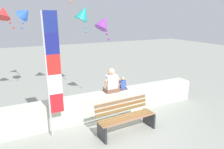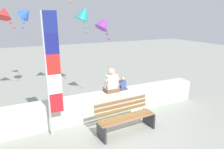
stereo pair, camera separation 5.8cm
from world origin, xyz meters
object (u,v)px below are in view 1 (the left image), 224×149
(flag_banner, at_px, (51,70))
(kite_red, at_px, (3,13))
(park_bench, at_px, (125,117))
(person_adult, at_px, (112,83))
(kite_teal, at_px, (83,13))
(person_child, at_px, (123,85))
(kite_blue, at_px, (25,13))
(kite_purple, at_px, (103,23))

(flag_banner, distance_m, kite_red, 3.90)
(park_bench, xyz_separation_m, person_adult, (0.15, 1.21, 0.66))
(park_bench, relative_size, kite_teal, 1.53)
(person_child, bearing_deg, person_adult, -179.94)
(person_adult, distance_m, kite_blue, 4.35)
(park_bench, relative_size, flag_banner, 0.52)
(kite_teal, bearing_deg, person_adult, -88.56)
(kite_red, bearing_deg, flag_banner, -74.10)
(park_bench, bearing_deg, kite_teal, 88.70)
(kite_teal, relative_size, kite_red, 1.28)
(flag_banner, xyz_separation_m, kite_purple, (2.10, 1.44, 1.10))
(park_bench, bearing_deg, kite_blue, 116.33)
(person_adult, relative_size, kite_purple, 0.90)
(park_bench, bearing_deg, person_adult, 83.11)
(park_bench, bearing_deg, flag_banner, 160.46)
(person_child, xyz_separation_m, kite_purple, (-0.31, 0.89, 2.03))
(kite_blue, distance_m, kite_purple, 3.17)
(kite_purple, distance_m, kite_teal, 1.64)
(kite_red, bearing_deg, park_bench, -55.63)
(park_bench, height_order, kite_blue, kite_blue)
(person_adult, bearing_deg, kite_teal, 91.44)
(kite_blue, xyz_separation_m, kite_purple, (2.34, -2.10, -0.34))
(kite_red, bearing_deg, kite_blue, 5.48)
(kite_purple, bearing_deg, person_adult, -97.91)
(person_adult, bearing_deg, kite_blue, 126.62)
(flag_banner, height_order, kite_blue, kite_blue)
(person_adult, xyz_separation_m, kite_red, (-2.97, 2.92, 2.25))
(park_bench, distance_m, person_adult, 1.38)
(kite_purple, height_order, kite_red, kite_red)
(person_child, height_order, kite_red, kite_red)
(kite_blue, bearing_deg, flag_banner, -86.05)
(person_child, bearing_deg, kite_blue, 131.56)
(kite_teal, height_order, kite_red, kite_teal)
(flag_banner, bearing_deg, kite_blue, 93.95)
(kite_red, bearing_deg, person_adult, -44.53)
(person_adult, distance_m, kite_teal, 3.35)
(kite_purple, relative_size, kite_teal, 0.79)
(kite_blue, bearing_deg, person_child, -48.44)
(person_child, bearing_deg, kite_teal, 101.19)
(person_child, relative_size, kite_teal, 0.40)
(kite_blue, xyz_separation_m, kite_red, (-0.74, -0.07, 0.01))
(person_adult, height_order, flag_banner, flag_banner)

